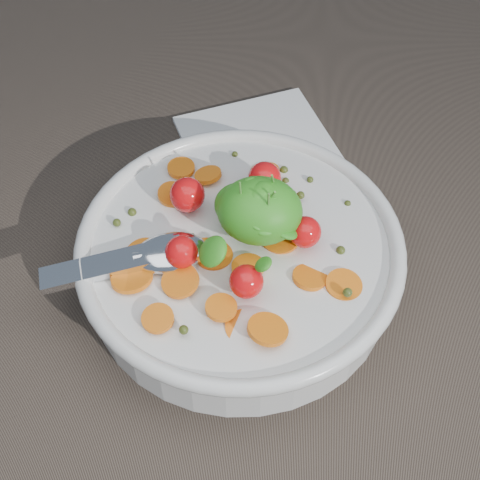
{
  "coord_description": "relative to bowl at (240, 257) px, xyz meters",
  "views": [
    {
      "loc": [
        0.02,
        -0.32,
        0.47
      ],
      "look_at": [
        -0.01,
        0.02,
        0.05
      ],
      "focal_mm": 50.0,
      "sensor_mm": 36.0,
      "label": 1
    }
  ],
  "objects": [
    {
      "name": "bowl",
      "position": [
        0.0,
        0.0,
        0.0
      ],
      "size": [
        0.29,
        0.27,
        0.11
      ],
      "color": "silver",
      "rests_on": "ground"
    },
    {
      "name": "ground",
      "position": [
        0.01,
        -0.02,
        -0.03
      ],
      "size": [
        6.0,
        6.0,
        0.0
      ],
      "primitive_type": "plane",
      "color": "brown",
      "rests_on": "ground"
    },
    {
      "name": "napkin",
      "position": [
        0.0,
        0.17,
        -0.03
      ],
      "size": [
        0.18,
        0.17,
        0.01
      ],
      "primitive_type": "cube",
      "rotation": [
        0.0,
        0.0,
        0.42
      ],
      "color": "white",
      "rests_on": "ground"
    }
  ]
}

